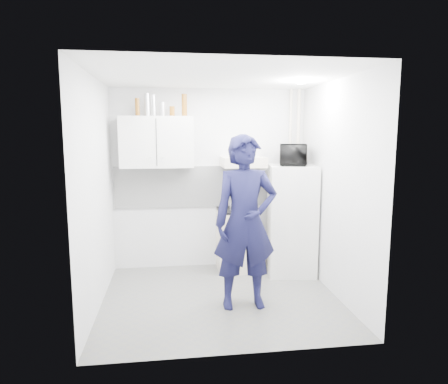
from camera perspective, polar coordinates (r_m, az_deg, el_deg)
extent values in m
plane|color=#606058|center=(4.98, -0.48, -14.90)|extent=(2.80, 2.80, 0.00)
plane|color=white|center=(4.62, -0.52, 16.22)|extent=(2.80, 2.80, 0.00)
plane|color=silver|center=(5.86, -2.04, 1.81)|extent=(2.80, 0.00, 2.80)
plane|color=silver|center=(4.66, -17.83, -0.28)|extent=(0.00, 2.60, 2.60)
plane|color=silver|center=(5.00, 15.64, 0.36)|extent=(0.00, 2.60, 2.60)
imported|color=black|center=(4.49, 3.07, -4.36)|extent=(0.73, 0.49, 1.96)
cube|color=beige|center=(5.83, 1.76, -6.94)|extent=(0.54, 0.54, 0.86)
cube|color=white|center=(5.69, 9.61, -3.94)|extent=(0.72, 0.72, 1.53)
cube|color=black|center=(5.72, 1.78, -2.62)|extent=(0.52, 0.52, 0.03)
cylinder|color=silver|center=(5.68, 1.75, -2.02)|extent=(0.19, 0.19, 0.10)
imported|color=black|center=(5.57, 9.84, 5.27)|extent=(0.60, 0.47, 0.29)
cylinder|color=brown|center=(5.64, -12.27, 11.76)|extent=(0.06, 0.06, 0.24)
cylinder|color=silver|center=(5.64, -10.91, 12.12)|extent=(0.07, 0.07, 0.30)
cylinder|color=silver|center=(5.63, -10.05, 12.05)|extent=(0.06, 0.06, 0.28)
cylinder|color=silver|center=(5.63, -8.80, 11.60)|extent=(0.08, 0.08, 0.19)
cylinder|color=brown|center=(5.62, -7.42, 11.36)|extent=(0.07, 0.07, 0.14)
cylinder|color=brown|center=(5.63, -5.69, 12.23)|extent=(0.08, 0.08, 0.30)
cube|color=white|center=(5.62, -9.57, 7.05)|extent=(1.00, 0.35, 0.70)
cube|color=beige|center=(5.65, 2.76, 4.32)|extent=(0.60, 0.50, 0.14)
cube|color=white|center=(5.86, -2.02, 0.83)|extent=(2.74, 0.03, 0.60)
cylinder|color=beige|center=(6.05, 10.40, 1.89)|extent=(0.05, 0.05, 2.60)
cylinder|color=beige|center=(6.01, 9.31, 1.88)|extent=(0.04, 0.04, 2.60)
cylinder|color=white|center=(5.03, 10.96, 15.08)|extent=(0.10, 0.10, 0.02)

